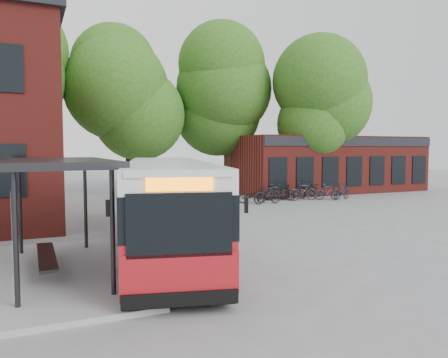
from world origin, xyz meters
name	(u,v)px	position (x,y,z in m)	size (l,w,h in m)	color
ground	(212,249)	(0.00, 0.00, 0.00)	(100.00, 100.00, 0.00)	slate
shop_row	(327,164)	(15.00, 14.00, 2.00)	(14.00, 6.20, 4.00)	maroon
bus_shelter	(59,217)	(-4.50, -1.00, 1.45)	(3.60, 7.00, 2.90)	#242428
bike_rail	(290,197)	(9.28, 10.00, 0.19)	(5.20, 0.10, 0.38)	#242428
tree_0	(11,108)	(-6.00, 16.00, 5.50)	(7.92, 7.92, 11.00)	#295817
tree_1	(128,118)	(1.00, 17.00, 5.20)	(7.92, 7.92, 10.40)	#295817
tree_2	(230,115)	(8.00, 16.00, 5.50)	(7.92, 7.92, 11.00)	#295817
tree_3	(322,126)	(13.00, 12.00, 4.64)	(7.04, 7.04, 9.28)	#295817
city_bus	(167,206)	(-1.32, 0.38, 1.37)	(2.31, 10.82, 2.75)	#A9151B
bicycle_0	(252,195)	(6.55, 9.75, 0.44)	(0.58, 1.67, 0.88)	black
bicycle_1	(267,194)	(7.13, 9.03, 0.54)	(0.51, 1.81, 1.09)	black
bicycle_2	(280,192)	(8.63, 10.15, 0.50)	(0.66, 1.89, 0.99)	black
bicycle_3	(275,192)	(8.54, 10.55, 0.48)	(0.45, 1.60, 0.96)	#24242D
bicycle_4	(293,192)	(9.73, 10.36, 0.47)	(0.63, 1.80, 0.94)	black
bicycle_5	(303,191)	(9.96, 9.63, 0.56)	(0.52, 1.85, 1.11)	#252429
bicycle_6	(309,191)	(11.31, 10.89, 0.43)	(0.57, 1.63, 0.86)	black
bicycle_7	(342,191)	(12.35, 9.00, 0.52)	(0.49, 1.73, 1.04)	black
bicycle_extra_0	(328,192)	(11.51, 9.28, 0.49)	(0.46, 1.64, 0.99)	#282833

